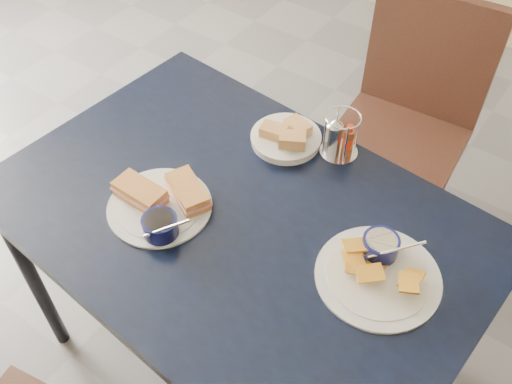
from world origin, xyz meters
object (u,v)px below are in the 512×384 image
Objects in this scene: chair_far at (412,110)px; sandwich_plate at (162,203)px; bread_basket at (286,137)px; plantain_plate at (378,266)px; dining_table at (238,229)px; condiment_caddy at (339,137)px.

sandwich_plate is (-0.29, -1.00, 0.23)m from chair_far.
plantain_plate is at bearing -30.39° from bread_basket.
condiment_caddy is at bearing 75.38° from dining_table.
plantain_plate is (0.38, 0.05, 0.08)m from dining_table.
bread_basket is at bearing 99.00° from dining_table.
condiment_caddy is at bearing 20.77° from bread_basket.
sandwich_plate is 1.01× the size of plantain_plate.
sandwich_plate is 1.49× the size of bread_basket.
chair_far is 3.19× the size of plantain_plate.
condiment_caddy reaches higher than dining_table.
dining_table is 0.39m from condiment_caddy.
condiment_caddy is (0.09, 0.36, 0.12)m from dining_table.
dining_table is 4.51× the size of plantain_plate.
bread_basket is (-0.17, -0.60, 0.22)m from chair_far.
chair_far is at bearing 82.45° from dining_table.
plantain_plate is 0.42m from condiment_caddy.
chair_far is 7.04× the size of condiment_caddy.
bread_basket is (-0.43, 0.25, 0.00)m from plantain_plate.
condiment_caddy is at bearing 133.21° from plantain_plate.
plantain_plate is at bearing 8.03° from dining_table.
bread_basket is at bearing -105.67° from chair_far.
plantain_plate is 0.49m from bread_basket.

